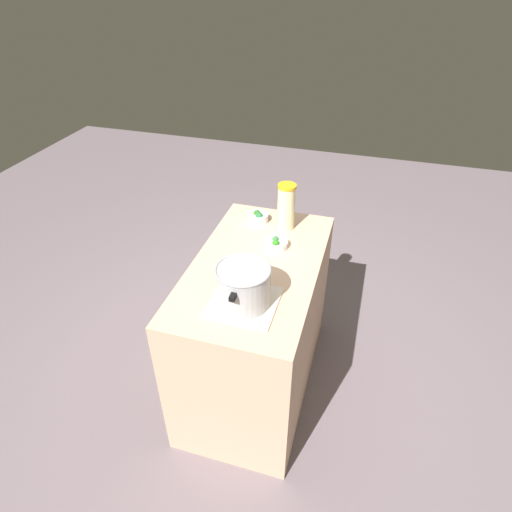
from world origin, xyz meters
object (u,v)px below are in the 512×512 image
at_px(cooking_pot, 243,285).
at_px(lemonade_pitcher, 286,207).
at_px(broccoli_bowl_center, 276,243).
at_px(broccoli_bowl_front, 258,217).

xyz_separation_m(cooking_pot, lemonade_pitcher, (-0.72, 0.03, 0.03)).
relative_size(cooking_pot, broccoli_bowl_center, 2.49).
bearing_deg(broccoli_bowl_front, lemonade_pitcher, 82.61).
bearing_deg(broccoli_bowl_front, cooking_pot, 11.13).
relative_size(lemonade_pitcher, broccoli_bowl_front, 2.21).
bearing_deg(broccoli_bowl_front, broccoli_bowl_center, 36.06).
bearing_deg(broccoli_bowl_center, lemonade_pitcher, 179.62).
distance_m(cooking_pot, broccoli_bowl_front, 0.76).
bearing_deg(cooking_pot, broccoli_bowl_front, -168.87).
relative_size(lemonade_pitcher, broccoli_bowl_center, 2.14).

